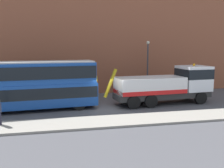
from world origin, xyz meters
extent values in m
plane|color=#4C4C51|center=(0.00, 0.00, 0.00)|extent=(120.00, 120.00, 0.00)
cube|color=gray|center=(0.00, -4.20, 0.07)|extent=(60.00, 2.80, 0.15)
cube|color=#935138|center=(0.00, 7.87, 8.00)|extent=(60.00, 1.20, 16.00)
cube|color=#2D2D2D|center=(5.35, 0.57, 0.85)|extent=(9.14, 2.90, 0.55)
cube|color=silver|center=(8.54, 0.82, 2.28)|extent=(2.79, 2.79, 2.30)
cube|color=black|center=(8.54, 0.82, 2.73)|extent=(2.82, 2.82, 0.90)
cube|color=silver|center=(4.06, 0.47, 1.83)|extent=(6.28, 3.07, 1.40)
cube|color=red|center=(4.06, 0.47, 1.31)|extent=(6.29, 3.12, 0.36)
cylinder|color=#B79914|center=(0.36, 0.18, 2.13)|extent=(1.25, 0.38, 2.52)
sphere|color=orange|center=(8.54, 0.82, 3.55)|extent=(0.24, 0.24, 0.24)
cylinder|color=black|center=(8.56, 1.94, 0.58)|extent=(1.18, 0.43, 1.16)
cylinder|color=black|center=(8.73, -0.28, 0.58)|extent=(1.18, 0.43, 1.16)
cylinder|color=black|center=(3.57, 1.55, 0.58)|extent=(1.18, 0.43, 1.16)
cylinder|color=black|center=(3.74, -0.67, 0.58)|extent=(1.18, 0.43, 1.16)
cylinder|color=black|center=(1.98, 1.42, 0.58)|extent=(1.18, 0.43, 1.16)
cylinder|color=black|center=(2.15, -0.79, 0.58)|extent=(1.18, 0.43, 1.16)
cube|color=#19479E|center=(-6.35, 0.57, 1.29)|extent=(11.16, 3.35, 1.90)
cube|color=#19479E|center=(-6.35, 0.57, 3.09)|extent=(10.93, 3.23, 1.70)
cube|color=black|center=(-6.35, 0.57, 1.54)|extent=(11.06, 3.39, 0.90)
cube|color=black|center=(-6.35, 0.57, 3.19)|extent=(10.84, 3.37, 1.00)
cube|color=#B2B2B2|center=(-6.35, 0.57, 4.00)|extent=(10.71, 3.11, 0.12)
cube|color=yellow|center=(-0.85, 1.00, 2.54)|extent=(0.18, 1.50, 0.44)
cylinder|color=black|center=(-2.55, 1.95, 0.52)|extent=(1.06, 0.38, 1.04)
cylinder|color=black|center=(-2.38, -0.20, 0.52)|extent=(1.06, 0.38, 1.04)
cylinder|color=#38383D|center=(5.72, 5.67, 2.75)|extent=(0.16, 0.16, 5.50)
sphere|color=#EAE5C6|center=(5.72, 5.67, 5.65)|extent=(0.36, 0.36, 0.36)
camera|label=1|loc=(-4.37, -21.66, 5.30)|focal=42.28mm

